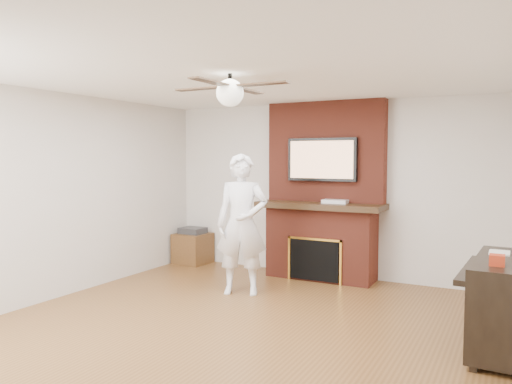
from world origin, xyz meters
The scene contains 12 objects.
room_shell centered at (0.00, 0.00, 1.25)m, with size 5.36×5.86×2.86m.
fireplace centered at (0.00, 2.55, 1.00)m, with size 1.78×0.64×2.50m.
tv centered at (0.00, 2.50, 1.68)m, with size 1.00×0.08×0.60m.
ceiling_fan centered at (0.00, 0.00, 2.33)m, with size 1.21×1.21×0.31m.
person centered at (-0.60, 1.29, 0.88)m, with size 0.64×0.43×1.76m, color white.
side_table centered at (-2.19, 2.48, 0.27)m, with size 0.53×0.53×0.58m.
piano centered at (2.30, 0.73, 0.44)m, with size 0.52×1.28×0.92m.
cable_box centered at (0.22, 2.45, 1.10)m, with size 0.34×0.20×0.05m, color silver.
candle_orange centered at (-0.12, 2.34, 0.05)m, with size 0.07×0.07×0.11m, color orange.
candle_green centered at (-0.07, 2.30, 0.04)m, with size 0.06×0.06×0.08m, color #398E39.
candle_cream centered at (0.10, 2.35, 0.05)m, with size 0.07×0.07×0.10m, color beige.
candle_blue centered at (0.20, 2.36, 0.04)m, with size 0.06×0.06×0.08m, color teal.
Camera 1 is at (2.44, -4.09, 1.71)m, focal length 35.00 mm.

